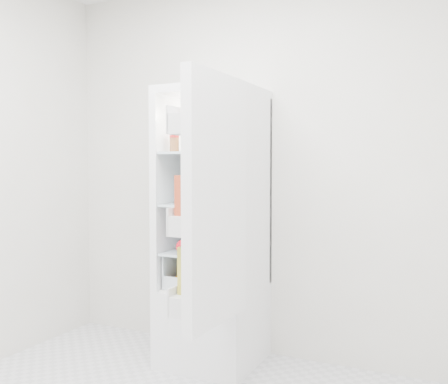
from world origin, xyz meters
The scene contains 21 objects.
room_walls centered at (0.00, 0.00, 1.59)m, with size 3.02×3.02×2.61m.
refrigerator centered at (-0.20, 1.25, 0.67)m, with size 0.60×0.60×1.80m.
shelf_low centered at (-0.20, 1.19, 0.74)m, with size 0.49×0.53×0.01m, color silver.
shelf_mid centered at (-0.20, 1.19, 1.05)m, with size 0.49×0.53×0.01m, color silver.
shelf_top centered at (-0.20, 1.19, 1.38)m, with size 0.49×0.53×0.01m, color silver.
crisper_left centered at (-0.32, 1.19, 0.61)m, with size 0.23×0.46×0.22m, color silver, non-canonical shape.
crisper_right centered at (-0.08, 1.19, 0.61)m, with size 0.23×0.46×0.22m, color silver, non-canonical shape.
condiment_jars centered at (-0.22, 1.10, 1.43)m, with size 0.46×0.32×0.08m.
squeeze_bottle centered at (-0.07, 1.35, 1.47)m, with size 0.05×0.05×0.17m, color white.
tub_white centered at (-0.25, 1.14, 1.10)m, with size 0.14×0.14×0.09m, color white.
tub_cream centered at (-0.13, 1.12, 1.09)m, with size 0.11×0.11×0.06m, color beige.
tin_red centered at (-0.03, 1.11, 1.09)m, with size 0.09×0.09×0.06m, color red.
foil_tray centered at (-0.28, 1.32, 1.08)m, with size 0.16×0.12×0.04m, color silver.
tub_green centered at (-0.03, 1.34, 1.10)m, with size 0.10×0.14×0.08m, color #397D4C.
red_cabbage centered at (-0.12, 1.15, 0.82)m, with size 0.15×0.15×0.15m, color #481B50.
bell_pepper centered at (-0.29, 0.97, 0.79)m, with size 0.09×0.09×0.09m, color red.
mushroom_bowl centered at (-0.33, 1.30, 0.78)m, with size 0.14×0.14×0.06m, color #87ACC9.
salad_bag centered at (-0.05, 0.97, 0.80)m, with size 0.10×0.10×0.10m, color beige.
citrus_pile centered at (-0.32, 1.16, 0.58)m, with size 0.20×0.31×0.16m.
veg_pile centered at (-0.07, 1.18, 0.56)m, with size 0.16×0.30×0.10m.
fridge_door centered at (0.09, 0.61, 1.09)m, with size 0.18×0.60×1.30m.
Camera 1 is at (1.28, -1.70, 1.29)m, focal length 40.00 mm.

